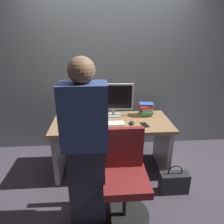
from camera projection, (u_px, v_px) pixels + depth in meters
The scene contains 12 objects.
ground_plane at pixel (112, 168), 2.87m from camera, with size 9.00×9.00×0.00m, color #3D3842.
wall_back at pixel (108, 55), 3.04m from camera, with size 6.40×0.10×3.00m, color gray.
desk at pixel (112, 136), 2.69m from camera, with size 1.53×0.71×0.74m.
office_chair at pixel (125, 180), 2.01m from camera, with size 0.52×0.52×0.94m.
person_at_desk at pixel (86, 148), 1.80m from camera, with size 0.40×0.24×1.64m.
monitor at pixel (113, 98), 2.70m from camera, with size 0.54×0.15×0.46m.
keyboard at pixel (107, 124), 2.51m from camera, with size 0.43×0.13×0.02m, color white.
mouse at pixel (132, 123), 2.52m from camera, with size 0.06×0.10×0.03m, color black.
cup_near_keyboard at pixel (83, 124), 2.41m from camera, with size 0.08×0.08×0.10m, color white.
book_stack at pixel (146, 109), 2.77m from camera, with size 0.22×0.19×0.18m.
cell_phone at pixel (145, 125), 2.50m from camera, with size 0.07×0.14×0.01m, color black.
handbag at pixel (174, 182), 2.40m from camera, with size 0.34×0.14×0.38m.
Camera 1 is at (-0.17, -2.38, 1.78)m, focal length 32.10 mm.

